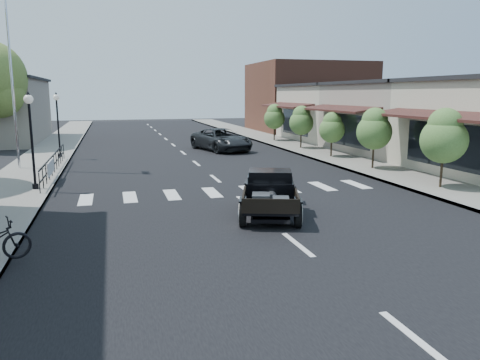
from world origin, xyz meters
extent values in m
plane|color=black|center=(0.00, 0.00, 0.00)|extent=(120.00, 120.00, 0.00)
cube|color=black|center=(0.00, 15.00, 0.01)|extent=(14.00, 80.00, 0.02)
cube|color=gray|center=(-8.50, 15.00, 0.07)|extent=(3.00, 80.00, 0.15)
cube|color=gray|center=(8.50, 15.00, 0.07)|extent=(3.00, 80.00, 0.15)
cube|color=#A19787|center=(15.00, 13.00, 2.25)|extent=(10.00, 9.00, 4.50)
cube|color=#B6AA9A|center=(15.00, 22.00, 2.25)|extent=(10.00, 9.00, 4.50)
cube|color=brown|center=(15.50, 32.00, 3.50)|extent=(11.00, 10.00, 7.00)
cylinder|color=silver|center=(-9.20, 12.00, 6.08)|extent=(0.12, 0.12, 11.86)
imported|color=black|center=(2.76, 17.61, 0.76)|extent=(3.85, 5.92, 1.52)
camera|label=1|loc=(-4.57, -13.89, 3.91)|focal=35.00mm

